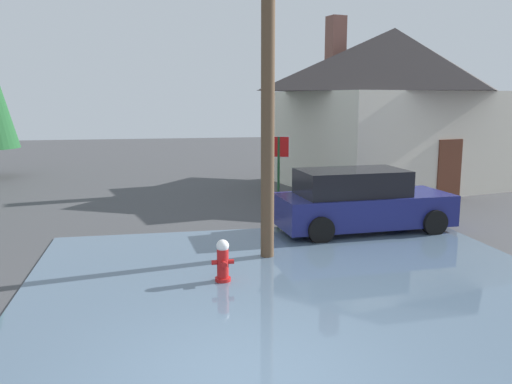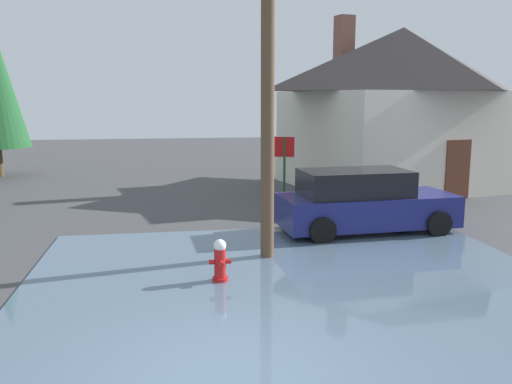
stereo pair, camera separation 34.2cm
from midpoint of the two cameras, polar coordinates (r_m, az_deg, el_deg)
The scene contains 6 objects.
flood_puddle at distance 10.10m, azimuth 3.41°, elevation -9.45°, with size 9.89×8.22×0.03m, color #4C6075.
fire_hydrant at distance 9.98m, azimuth -4.53°, elevation -7.37°, with size 0.41×0.35×0.82m.
utility_pole at distance 11.23m, azimuth 0.37°, elevation 18.92°, with size 1.60×0.28×9.87m.
stop_sign_far at distance 17.39m, azimuth 1.85°, elevation 3.86°, with size 0.65×0.24×2.15m.
house at distance 21.48m, azimuth 13.72°, elevation 8.93°, with size 9.42×8.53×6.42m.
parked_car at distance 13.90m, azimuth 10.28°, elevation -1.02°, with size 4.53×2.19×1.59m.
Camera 1 is at (-0.99, -5.89, 3.37)m, focal length 37.77 mm.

